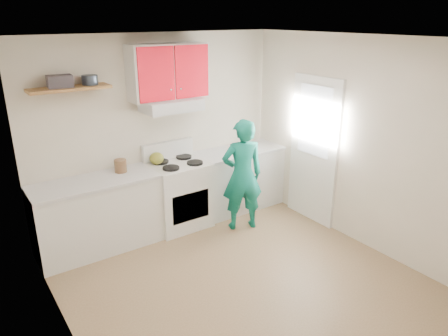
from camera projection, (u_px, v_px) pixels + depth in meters
floor at (241, 281)px, 4.70m from camera, size 3.80×3.80×0.00m
ceiling at (245, 39)px, 3.81m from camera, size 3.60×3.80×0.04m
back_wall at (159, 132)px, 5.73m from camera, size 3.60×0.04×2.60m
front_wall at (415, 255)px, 2.79m from camera, size 3.60×0.04×2.60m
left_wall at (60, 218)px, 3.30m from camera, size 0.04×3.80×2.60m
right_wall at (358, 143)px, 5.22m from camera, size 0.04×3.80×2.60m
door at (314, 151)px, 5.84m from camera, size 0.05×0.85×2.05m
door_glass at (315, 121)px, 5.68m from camera, size 0.01×0.55×0.95m
counter_left at (98, 216)px, 5.23m from camera, size 1.52×0.60×0.90m
counter_right at (238, 179)px, 6.39m from camera, size 1.32×0.60×0.90m
stove at (179, 195)px, 5.82m from camera, size 0.76×0.65×0.92m
range_hood at (172, 105)px, 5.47m from camera, size 0.76×0.44×0.15m
upper_cabinets at (168, 72)px, 5.37m from camera, size 1.02×0.33×0.70m
shelf at (69, 88)px, 4.75m from camera, size 0.90×0.30×0.04m
books at (60, 81)px, 4.67m from camera, size 0.28×0.21×0.14m
tin at (90, 80)px, 4.86m from camera, size 0.20×0.20×0.11m
kettle at (157, 158)px, 5.60m from camera, size 0.26×0.26×0.16m
crock at (121, 167)px, 5.32m from camera, size 0.20×0.20×0.18m
cutting_board at (233, 154)px, 6.07m from camera, size 0.32×0.26×0.02m
silicone_mat at (264, 145)px, 6.52m from camera, size 0.40×0.36×0.01m
person at (242, 175)px, 5.65m from camera, size 0.66×0.54×1.55m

